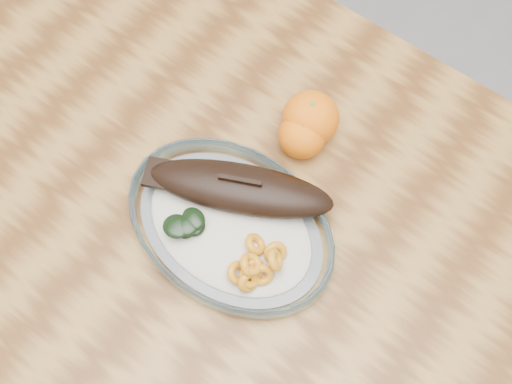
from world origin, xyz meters
TOP-DOWN VIEW (x-y plane):
  - ground at (0.00, 0.00)m, footprint 3.00×3.00m
  - dining_table at (0.00, 0.00)m, footprint 1.20×0.80m
  - plated_meal at (0.02, -0.03)m, footprint 0.57×0.56m
  - orange_left at (0.03, 0.14)m, footprint 0.07×0.07m
  - orange_right at (0.02, 0.16)m, footprint 0.08×0.08m

SIDE VIEW (x-z plane):
  - ground at x=0.00m, z-range 0.00..0.00m
  - dining_table at x=0.00m, z-range 0.28..1.03m
  - plated_meal at x=0.02m, z-range 0.73..0.81m
  - orange_left at x=0.03m, z-range 0.75..0.82m
  - orange_right at x=0.02m, z-range 0.75..0.83m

